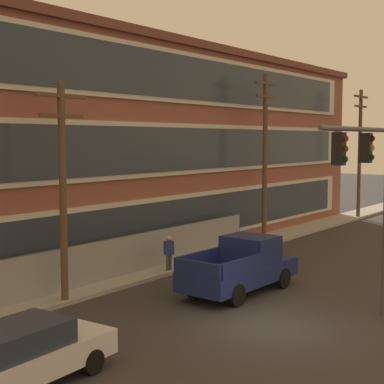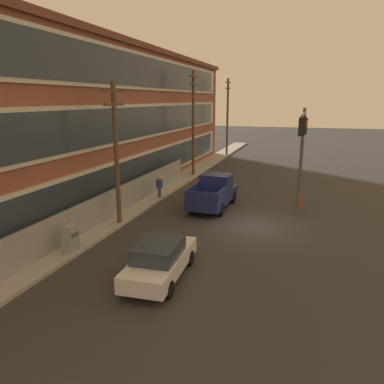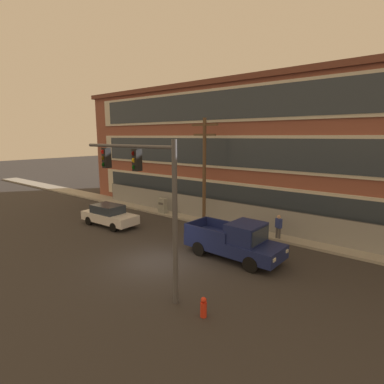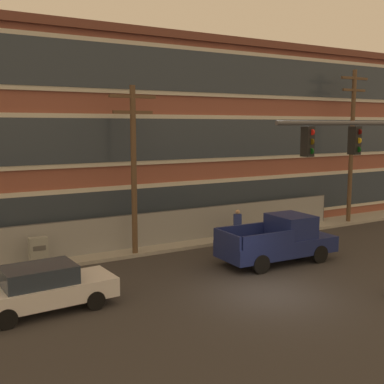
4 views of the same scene
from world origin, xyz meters
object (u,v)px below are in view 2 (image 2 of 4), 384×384
(traffic_signal_mast, at_px, (302,143))
(electrical_cabinet, at_px, (71,240))
(utility_pole_near_corner, at_px, (116,149))
(fire_hydrant, at_px, (300,201))
(utility_pole_far_east, at_px, (227,114))
(utility_pole_midblock, at_px, (193,120))
(sedan_white, at_px, (160,259))
(pedestrian_near_cabinet, at_px, (159,186))
(pickup_truck_navy, at_px, (214,193))

(traffic_signal_mast, xyz_separation_m, electrical_cabinet, (-8.49, 9.60, -3.85))
(utility_pole_near_corner, bearing_deg, fire_hydrant, -53.88)
(utility_pole_far_east, relative_size, fire_hydrant, 12.09)
(traffic_signal_mast, distance_m, utility_pole_far_east, 25.85)
(utility_pole_midblock, bearing_deg, utility_pole_far_east, -0.71)
(utility_pole_midblock, bearing_deg, traffic_signal_mast, -137.02)
(utility_pole_near_corner, height_order, fire_hydrant, utility_pole_near_corner)
(fire_hydrant, bearing_deg, utility_pole_far_east, 24.45)
(sedan_white, xyz_separation_m, pedestrian_near_cabinet, (11.19, 4.64, 0.18))
(utility_pole_midblock, relative_size, utility_pole_far_east, 0.99)
(pedestrian_near_cabinet, bearing_deg, utility_pole_midblock, 1.26)
(electrical_cabinet, bearing_deg, utility_pole_far_east, -0.13)
(utility_pole_near_corner, xyz_separation_m, pedestrian_near_cabinet, (5.87, -0.03, -3.37))
(sedan_white, height_order, utility_pole_far_east, utility_pole_far_east)
(pickup_truck_navy, xyz_separation_m, utility_pole_near_corner, (-5.18, 4.18, 3.37))
(pickup_truck_navy, bearing_deg, utility_pole_far_east, 10.31)
(pedestrian_near_cabinet, bearing_deg, utility_pole_near_corner, 179.74)
(pickup_truck_navy, bearing_deg, fire_hydrant, -71.44)
(utility_pole_midblock, distance_m, electrical_cabinet, 19.41)
(sedan_white, relative_size, utility_pole_near_corner, 0.59)
(utility_pole_midblock, bearing_deg, fire_hydrant, -127.50)
(sedan_white, distance_m, fire_hydrant, 13.29)
(pedestrian_near_cabinet, relative_size, fire_hydrant, 2.17)
(electrical_cabinet, relative_size, pedestrian_near_cabinet, 0.84)
(fire_hydrant, bearing_deg, pickup_truck_navy, 108.56)
(pickup_truck_navy, height_order, utility_pole_near_corner, utility_pole_near_corner)
(pickup_truck_navy, distance_m, utility_pole_far_east, 23.68)
(utility_pole_far_east, height_order, electrical_cabinet, utility_pole_far_east)
(utility_pole_far_east, relative_size, electrical_cabinet, 6.67)
(utility_pole_midblock, height_order, fire_hydrant, utility_pole_midblock)
(utility_pole_midblock, bearing_deg, sedan_white, -166.30)
(utility_pole_far_east, bearing_deg, traffic_signal_mast, -158.36)
(utility_pole_near_corner, bearing_deg, utility_pole_far_east, -0.01)
(electrical_cabinet, bearing_deg, pedestrian_near_cabinet, -0.53)
(utility_pole_midblock, relative_size, fire_hydrant, 12.02)
(sedan_white, distance_m, pedestrian_near_cabinet, 12.12)
(sedan_white, height_order, electrical_cabinet, sedan_white)
(pickup_truck_navy, distance_m, sedan_white, 10.52)
(utility_pole_far_east, xyz_separation_m, electrical_cabinet, (-32.51, 0.07, -4.48))
(traffic_signal_mast, height_order, utility_pole_near_corner, utility_pole_near_corner)
(sedan_white, distance_m, utility_pole_far_east, 34.05)
(utility_pole_near_corner, xyz_separation_m, electrical_cabinet, (-4.40, 0.07, -3.64))
(pickup_truck_navy, distance_m, utility_pole_near_corner, 7.46)
(utility_pole_near_corner, relative_size, fire_hydrant, 10.09)
(traffic_signal_mast, xyz_separation_m, pickup_truck_navy, (1.09, 5.36, -3.58))
(utility_pole_near_corner, distance_m, utility_pole_midblock, 14.52)
(pickup_truck_navy, bearing_deg, pedestrian_near_cabinet, 80.63)
(sedan_white, bearing_deg, traffic_signal_mast, -27.33)
(utility_pole_midblock, relative_size, pedestrian_near_cabinet, 5.55)
(traffic_signal_mast, relative_size, utility_pole_near_corner, 0.82)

